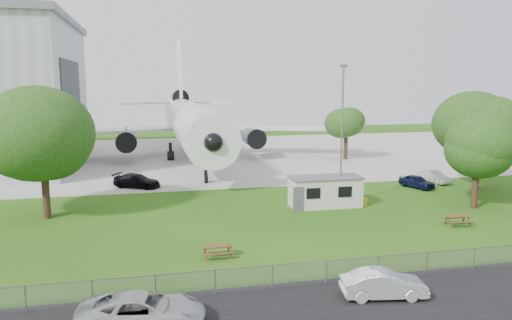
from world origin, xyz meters
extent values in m
plane|color=#3A6B19|center=(0.00, 0.00, 0.00)|extent=(160.00, 160.00, 0.00)
cube|color=black|center=(0.00, -13.00, 0.01)|extent=(120.00, 8.00, 0.02)
cube|color=#B7B7B2|center=(0.00, 38.00, 0.01)|extent=(120.00, 46.00, 0.03)
cube|color=#2D3033|center=(-16.93, 33.00, 6.75)|extent=(0.16, 16.00, 12.96)
cylinder|color=white|center=(-2.00, 34.00, 5.10)|extent=(5.40, 34.00, 5.40)
cone|color=white|center=(-2.00, 15.00, 5.10)|extent=(5.40, 5.50, 5.40)
cone|color=white|center=(-2.00, 55.00, 5.90)|extent=(4.86, 9.00, 4.86)
cube|color=white|center=(-14.50, 37.20, 3.90)|extent=(21.36, 10.77, 0.36)
cube|color=white|center=(10.50, 37.20, 3.90)|extent=(21.36, 10.77, 0.36)
cube|color=white|center=(-2.00, 55.00, 11.60)|extent=(0.46, 9.96, 12.17)
cylinder|color=#515459|center=(-10.50, 33.50, 3.00)|extent=(2.50, 4.20, 2.50)
cylinder|color=#515459|center=(6.50, 33.50, 3.00)|extent=(2.50, 4.20, 2.50)
cylinder|color=#515459|center=(-2.00, 54.00, 7.90)|extent=(2.60, 4.50, 2.60)
cylinder|color=black|center=(-2.00, 18.50, 1.20)|extent=(0.36, 0.36, 2.40)
cylinder|color=black|center=(-4.80, 35.00, 1.20)|extent=(0.44, 0.44, 2.40)
cylinder|color=black|center=(0.80, 35.00, 1.20)|extent=(0.44, 0.44, 2.40)
cube|color=beige|center=(6.83, 6.27, 1.25)|extent=(6.03, 2.56, 2.50)
cube|color=#59595B|center=(6.83, 6.27, 2.56)|extent=(6.23, 2.77, 0.12)
cylinder|color=gold|center=(10.23, 5.67, 0.35)|extent=(0.50, 0.50, 0.70)
cube|color=gray|center=(0.00, -9.50, 0.00)|extent=(58.00, 0.04, 1.30)
cylinder|color=slate|center=(8.20, 6.20, 6.00)|extent=(0.16, 0.16, 12.00)
cylinder|color=#382619|center=(-16.07, 8.14, 1.85)|extent=(0.56, 0.56, 3.70)
sphere|color=#396620|center=(-16.07, 8.14, 6.38)|extent=(9.47, 9.47, 9.47)
cylinder|color=#382619|center=(-15.97, 7.51, 1.70)|extent=(0.56, 0.56, 3.39)
sphere|color=#396620|center=(-15.97, 7.51, 5.84)|extent=(6.39, 6.39, 6.39)
cylinder|color=#382619|center=(19.09, 2.96, 1.53)|extent=(0.56, 0.56, 3.06)
sphere|color=#396620|center=(19.09, 2.96, 5.26)|extent=(7.11, 7.11, 7.11)
cylinder|color=#382619|center=(24.25, 9.68, 1.78)|extent=(0.56, 0.56, 3.56)
sphere|color=#396620|center=(24.25, 9.68, 6.13)|extent=(8.38, 8.38, 8.38)
cylinder|color=#382619|center=(18.84, 30.31, 1.50)|extent=(0.56, 0.56, 3.00)
sphere|color=#396620|center=(18.84, 30.31, 5.17)|extent=(5.59, 5.59, 5.59)
imported|color=white|center=(3.15, -11.82, 0.70)|extent=(4.43, 2.15, 1.40)
imported|color=#B0B2B8|center=(-8.63, -12.33, 0.77)|extent=(5.82, 3.17, 1.55)
imported|color=black|center=(18.57, 11.27, 0.64)|extent=(2.78, 4.07, 1.29)
imported|color=silver|center=(21.73, 13.22, 0.64)|extent=(2.02, 4.05, 1.28)
imported|color=black|center=(-9.14, 17.67, 0.70)|extent=(5.19, 4.00, 1.40)
camera|label=1|loc=(-8.30, -33.46, 10.79)|focal=35.00mm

